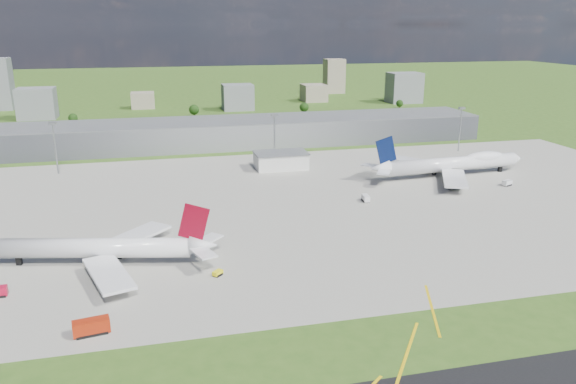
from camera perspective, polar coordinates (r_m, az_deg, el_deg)
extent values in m
plane|color=#34571B|center=(335.60, -4.32, 4.36)|extent=(1400.00, 1400.00, 0.00)
cube|color=#9C988E|center=(233.78, 2.55, -1.09)|extent=(360.00, 190.00, 0.08)
cube|color=slate|center=(348.64, -4.76, 6.07)|extent=(300.00, 42.00, 15.00)
cube|color=silver|center=(288.71, -0.74, 3.19)|extent=(26.00, 16.00, 8.00)
cylinder|color=gray|center=(298.44, -22.55, 4.03)|extent=(0.70, 0.70, 25.00)
cube|color=gray|center=(296.19, -22.82, 6.44)|extent=(3.50, 2.00, 1.20)
cylinder|color=gray|center=(301.19, -1.39, 5.41)|extent=(0.70, 0.70, 25.00)
cube|color=gray|center=(298.96, -1.40, 7.81)|extent=(3.50, 2.00, 1.20)
cylinder|color=gray|center=(341.42, 17.07, 6.02)|extent=(0.70, 0.70, 25.00)
cube|color=gray|center=(339.45, 17.25, 8.14)|extent=(3.50, 2.00, 1.20)
cylinder|color=white|center=(182.59, -19.13, -5.39)|extent=(58.87, 19.33, 6.11)
cone|color=white|center=(174.51, -8.60, -5.35)|extent=(9.31, 7.79, 6.11)
cube|color=maroon|center=(183.93, -19.68, -5.92)|extent=(47.71, 13.42, 1.32)
cube|color=white|center=(167.97, -17.77, -7.88)|extent=(16.45, 27.98, 0.92)
cube|color=white|center=(193.67, -15.33, -4.36)|extent=(24.77, 25.58, 0.92)
cube|color=maroon|center=(172.31, -9.54, -3.08)|extent=(9.99, 2.80, 12.30)
cylinder|color=#38383D|center=(172.80, -18.14, -7.91)|extent=(6.19, 4.44, 3.26)
cylinder|color=#38383D|center=(191.58, -16.28, -5.29)|extent=(6.19, 4.44, 3.26)
cube|color=black|center=(178.34, -17.57, -7.27)|extent=(1.86, 1.56, 2.54)
cube|color=black|center=(186.39, -16.78, -6.15)|extent=(1.86, 1.56, 2.54)
cube|color=black|center=(192.86, -25.65, -6.35)|extent=(1.86, 1.56, 2.54)
cylinder|color=white|center=(284.62, 16.38, 2.75)|extent=(69.70, 11.79, 6.94)
cone|color=white|center=(306.87, 22.22, 3.16)|extent=(6.07, 7.31, 6.94)
cone|color=white|center=(264.85, 9.31, 2.41)|extent=(9.42, 7.55, 6.94)
cube|color=#1B4495|center=(286.36, 16.71, 2.36)|extent=(56.95, 6.83, 1.45)
ellipsoid|color=white|center=(294.49, 19.34, 3.36)|extent=(22.63, 8.48, 6.24)
cube|color=white|center=(293.73, 12.89, 3.03)|extent=(25.82, 31.51, 1.01)
cube|color=white|center=(266.00, 16.55, 1.34)|extent=(22.73, 32.48, 1.01)
cube|color=#071238|center=(264.25, 9.94, 4.17)|extent=(11.16, 1.34, 13.52)
cylinder|color=#38383D|center=(290.65, 14.26, 2.36)|extent=(6.39, 4.00, 3.58)
cylinder|color=#38383D|center=(296.70, 12.08, 2.79)|extent=(6.39, 4.00, 3.58)
cylinder|color=#38383D|center=(274.36, 16.45, 1.35)|extent=(6.39, 4.00, 3.58)
cylinder|color=#38383D|center=(261.92, 16.62, 0.62)|extent=(6.39, 4.00, 3.58)
cube|color=black|center=(286.21, 14.63, 1.99)|extent=(1.88, 1.47, 2.80)
cube|color=black|center=(278.06, 15.71, 1.48)|extent=(1.88, 1.47, 2.80)
cube|color=black|center=(302.00, 20.73, 2.19)|extent=(1.88, 1.47, 2.80)
cube|color=#9B220B|center=(145.43, -19.36, -12.75)|extent=(8.93, 4.56, 3.41)
cube|color=black|center=(146.24, -19.29, -13.34)|extent=(7.70, 4.50, 0.70)
cube|color=yellow|center=(168.30, -7.15, -8.13)|extent=(3.47, 3.42, 1.24)
cube|color=black|center=(168.56, -7.15, -8.33)|extent=(3.19, 3.17, 0.70)
cube|color=silver|center=(236.90, 7.90, -0.60)|extent=(2.91, 5.60, 2.37)
cube|color=black|center=(237.25, 7.89, -0.87)|extent=(2.94, 4.81, 0.70)
cube|color=silver|center=(276.60, 21.38, 0.90)|extent=(5.60, 4.25, 2.26)
cube|color=black|center=(276.88, 21.35, 0.67)|extent=(4.96, 4.04, 0.70)
cube|color=slate|center=(485.36, -24.16, 8.21)|extent=(28.00, 22.00, 24.00)
cube|color=gray|center=(517.78, -14.53, 9.01)|extent=(20.00, 18.00, 14.00)
cube|color=slate|center=(492.82, -5.13, 9.57)|extent=(26.00, 20.00, 22.00)
cube|color=gray|center=(549.12, 2.64, 10.03)|extent=(22.00, 24.00, 16.00)
cube|color=slate|center=(548.72, 11.72, 10.33)|extent=(30.00, 22.00, 28.00)
cube|color=gray|center=(616.94, 4.71, 11.66)|extent=(20.00, 18.00, 36.00)
cylinder|color=#382314|center=(447.94, -20.97, 6.61)|extent=(0.70, 0.70, 3.00)
sphere|color=black|center=(447.42, -21.01, 7.03)|extent=(6.75, 6.75, 6.75)
cylinder|color=#382314|center=(460.15, -9.50, 7.76)|extent=(0.70, 0.70, 3.60)
sphere|color=black|center=(459.56, -9.53, 8.25)|extent=(8.10, 8.10, 8.10)
cylinder|color=#382314|center=(470.31, 1.65, 8.15)|extent=(0.70, 0.70, 3.40)
sphere|color=black|center=(469.76, 1.65, 8.61)|extent=(7.65, 7.65, 7.65)
cylinder|color=#382314|center=(510.35, 11.25, 8.48)|extent=(0.70, 0.70, 2.80)
sphere|color=black|center=(509.93, 11.27, 8.83)|extent=(6.30, 6.30, 6.30)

